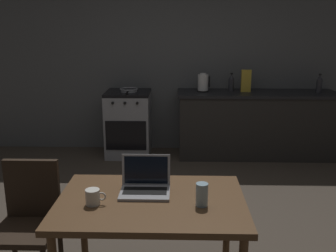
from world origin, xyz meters
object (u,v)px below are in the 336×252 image
bottle (319,84)px  bottle_b (231,83)px  electric_kettle (203,83)px  coffee_mug (93,197)px  chair (29,217)px  dining_table (151,211)px  drinking_glass (202,195)px  cereal_box (246,81)px  laptop (145,185)px  stove_oven (129,123)px  frying_pan (129,90)px

bottle → bottle_b: size_ratio=1.03×
electric_kettle → coffee_mug: size_ratio=2.01×
chair → bottle: bottle is taller
coffee_mug → bottle_b: 3.41m
chair → coffee_mug: (0.50, -0.24, 0.27)m
dining_table → chair: 0.88m
dining_table → electric_kettle: 3.08m
dining_table → drinking_glass: (0.31, -0.07, 0.15)m
bottle → coffee_mug: bottle is taller
dining_table → cereal_box: bearing=70.4°
dining_table → laptop: (-0.04, 0.11, 0.12)m
coffee_mug → cereal_box: (1.43, 3.11, 0.27)m
stove_oven → bottle_b: 1.53m
cereal_box → frying_pan: bearing=-178.2°
coffee_mug → cereal_box: cereal_box is taller
chair → frying_pan: size_ratio=2.15×
bottle → drinking_glass: size_ratio=1.80×
electric_kettle → coffee_mug: electric_kettle is taller
laptop → cereal_box: 3.14m
chair → electric_kettle: size_ratio=3.54×
chair → bottle: bearing=42.8°
chair → bottle_b: (1.74, 2.93, 0.50)m
dining_table → cereal_box: cereal_box is taller
stove_oven → bottle_b: (1.42, 0.08, 0.57)m
chair → coffee_mug: chair is taller
laptop → frying_pan: 2.92m
dining_table → bottle_b: (0.89, 3.10, 0.36)m
dining_table → bottle_b: 3.24m
bottle → chair: bearing=-135.9°
stove_oven → dining_table: stove_oven is taller
chair → electric_kettle: electric_kettle is taller
laptop → coffee_mug: bearing=-146.9°
bottle → bottle_b: (-1.15, 0.13, -0.00)m
dining_table → coffee_mug: bearing=-167.4°
laptop → bottle: size_ratio=1.25×
dining_table → drinking_glass: size_ratio=8.28×
electric_kettle → frying_pan: electric_kettle is taller
laptop → electric_kettle: electric_kettle is taller
stove_oven → dining_table: size_ratio=0.77×
drinking_glass → cereal_box: cereal_box is taller
chair → laptop: laptop is taller
laptop → coffee_mug: size_ratio=2.55×
chair → coffee_mug: bearing=-26.7°
bottle → coffee_mug: bearing=-128.1°
laptop → bottle: bearing=54.7°
bottle → bottle_b: 1.16m
stove_oven → electric_kettle: bearing=0.1°
laptop → bottle_b: bearing=73.5°
electric_kettle → coffee_mug: 3.22m
dining_table → cereal_box: size_ratio=3.95×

